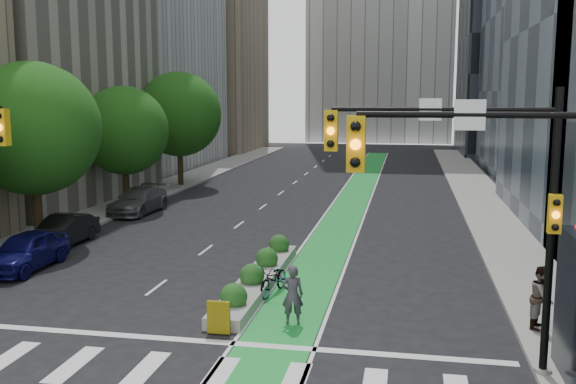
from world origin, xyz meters
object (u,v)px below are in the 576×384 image
at_px(median_planter, 259,275).
at_px(bicycle, 274,279).
at_px(cyclist, 292,295).
at_px(parked_car_left_near, 26,251).
at_px(parked_car_left_far, 138,201).
at_px(pedestrian_near, 542,297).
at_px(parked_car_left_mid, 63,231).

bearing_deg(median_planter, bicycle, -50.87).
xyz_separation_m(cyclist, parked_car_left_near, (-11.98, 4.29, -0.16)).
bearing_deg(parked_car_left_far, pedestrian_near, -37.32).
bearing_deg(median_planter, parked_car_left_mid, 156.82).
xyz_separation_m(parked_car_left_mid, pedestrian_near, (20.27, -7.83, 0.38)).
distance_m(parked_car_left_near, pedestrian_near, 19.88).
height_order(median_planter, bicycle, bicycle).
distance_m(parked_car_left_near, parked_car_left_mid, 4.25).
xyz_separation_m(median_planter, bicycle, (0.80, -0.98, 0.19)).
relative_size(median_planter, parked_car_left_far, 1.92).
bearing_deg(cyclist, parked_car_left_near, -31.14).
bearing_deg(pedestrian_near, bicycle, 99.60).
distance_m(median_planter, pedestrian_near, 10.13).
xyz_separation_m(cyclist, parked_car_left_far, (-12.71, 17.27, -0.17)).
relative_size(median_planter, parked_car_left_mid, 2.31).
height_order(bicycle, cyclist, cyclist).
bearing_deg(bicycle, cyclist, -55.32).
relative_size(bicycle, parked_car_left_mid, 0.48).
bearing_deg(cyclist, bicycle, -78.82).
relative_size(median_planter, bicycle, 4.78).
height_order(parked_car_left_mid, parked_car_left_far, parked_car_left_far).
height_order(parked_car_left_near, pedestrian_near, pedestrian_near).
bearing_deg(parked_car_left_near, parked_car_left_far, 92.38).
bearing_deg(parked_car_left_far, parked_car_left_near, -84.75).
height_order(bicycle, pedestrian_near, pedestrian_near).
bearing_deg(parked_car_left_mid, pedestrian_near, -20.05).
distance_m(cyclist, parked_car_left_mid, 15.28).
relative_size(cyclist, parked_car_left_far, 0.36).
xyz_separation_m(median_planter, parked_car_left_far, (-10.70, 13.37, 0.40)).
xyz_separation_m(bicycle, parked_car_left_far, (-11.50, 14.35, 0.21)).
xyz_separation_m(bicycle, parked_car_left_mid, (-11.50, 5.57, 0.17)).
bearing_deg(median_planter, parked_car_left_far, 128.67).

